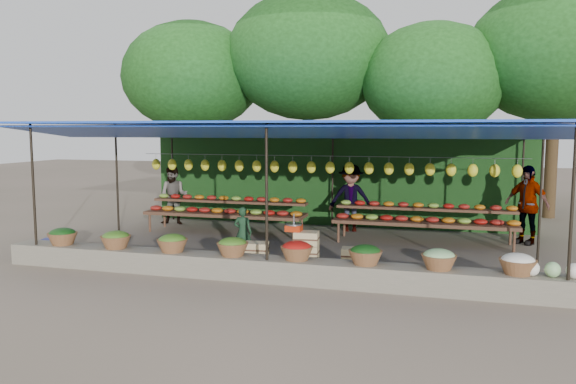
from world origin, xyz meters
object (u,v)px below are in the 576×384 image
(crate_counter, at_px, (305,256))
(blue_crate_back, at_px, (54,247))
(blue_crate_front, at_px, (82,252))
(vendor_seated, at_px, (243,232))
(weighing_scale, at_px, (294,227))

(crate_counter, relative_size, blue_crate_back, 4.28)
(blue_crate_front, bearing_deg, crate_counter, -21.35)
(vendor_seated, height_order, blue_crate_front, vendor_seated)
(crate_counter, bearing_deg, weighing_scale, -180.00)
(weighing_scale, relative_size, blue_crate_back, 0.59)
(crate_counter, height_order, vendor_seated, vendor_seated)
(blue_crate_front, bearing_deg, blue_crate_back, 149.03)
(crate_counter, height_order, weighing_scale, weighing_scale)
(blue_crate_back, bearing_deg, vendor_seated, -1.32)
(blue_crate_front, distance_m, blue_crate_back, 0.78)
(weighing_scale, relative_size, blue_crate_front, 0.76)
(weighing_scale, xyz_separation_m, blue_crate_front, (-4.53, -0.17, -0.72))
(crate_counter, xyz_separation_m, weighing_scale, (-0.22, -0.00, 0.54))
(vendor_seated, bearing_deg, crate_counter, 149.38)
(crate_counter, xyz_separation_m, vendor_seated, (-1.54, 0.82, 0.22))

